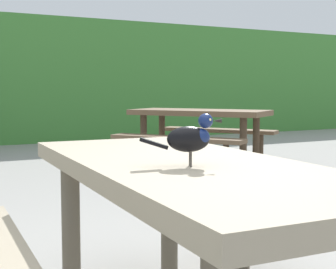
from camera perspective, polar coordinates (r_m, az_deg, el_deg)
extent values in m
cube|color=gray|center=(1.91, 1.91, -3.98)|extent=(0.85, 1.84, 0.07)
cylinder|color=#635B4C|center=(2.55, -10.92, -10.29)|extent=(0.09, 0.09, 0.67)
cylinder|color=#635B4C|center=(2.72, 0.15, -9.20)|extent=(0.09, 0.09, 0.67)
cube|color=gray|center=(2.37, 17.39, -9.61)|extent=(0.37, 1.72, 0.05)
cylinder|color=#635B4C|center=(2.91, 8.58, -11.14)|extent=(0.07, 0.07, 0.39)
ellipsoid|color=black|center=(1.75, 2.32, -0.53)|extent=(0.17, 0.12, 0.09)
ellipsoid|color=navy|center=(1.75, 3.66, -0.30)|extent=(0.09, 0.08, 0.06)
sphere|color=navy|center=(1.75, 4.27, 1.55)|extent=(0.05, 0.05, 0.05)
sphere|color=#EAE08C|center=(1.77, 4.54, 1.75)|extent=(0.01, 0.01, 0.01)
sphere|color=#EAE08C|center=(1.73, 4.76, 1.68)|extent=(0.01, 0.01, 0.01)
cone|color=black|center=(1.76, 5.59, 1.55)|extent=(0.03, 0.03, 0.02)
cube|color=black|center=(1.74, -1.61, -1.01)|extent=(0.11, 0.07, 0.04)
cylinder|color=#47423D|center=(1.77, 2.49, -2.68)|extent=(0.01, 0.01, 0.05)
cylinder|color=#47423D|center=(1.74, 2.61, -2.80)|extent=(0.01, 0.01, 0.05)
cube|color=brown|center=(6.71, 3.56, 2.51)|extent=(1.65, 1.91, 0.07)
cylinder|color=#423324|center=(6.24, 8.49, -1.14)|extent=(0.09, 0.09, 0.67)
cylinder|color=#423324|center=(6.74, 9.93, -0.70)|extent=(0.09, 0.09, 0.67)
cylinder|color=#423324|center=(6.81, -2.78, -0.57)|extent=(0.09, 0.09, 0.67)
cylinder|color=#423324|center=(7.28, -0.70, -0.20)|extent=(0.09, 0.09, 0.67)
cube|color=brown|center=(6.09, 0.93, -0.47)|extent=(1.21, 1.56, 0.05)
cylinder|color=#423324|center=(5.87, 6.57, -2.89)|extent=(0.07, 0.07, 0.39)
cylinder|color=#423324|center=(6.42, -4.22, -2.17)|extent=(0.07, 0.07, 0.39)
cube|color=brown|center=(7.37, 5.71, 0.47)|extent=(1.21, 1.56, 0.05)
cylinder|color=#423324|center=(7.19, 10.47, -1.47)|extent=(0.07, 0.07, 0.39)
cylinder|color=#423324|center=(7.65, 1.22, -1.00)|extent=(0.07, 0.07, 0.39)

